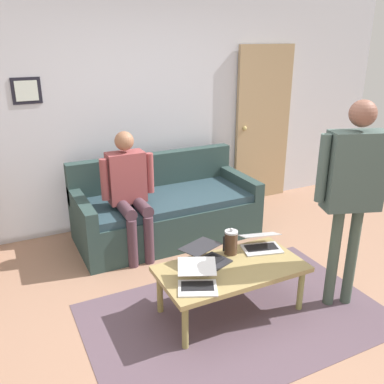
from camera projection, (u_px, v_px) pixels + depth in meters
name	position (u px, v px, depth m)	size (l,w,h in m)	color
ground_plane	(235.00, 312.00, 3.50)	(7.68, 7.68, 0.00)	#9F745B
area_rug	(236.00, 316.00, 3.43)	(2.38, 1.51, 0.01)	#594551
back_wall	(139.00, 109.00, 4.87)	(7.04, 0.11, 2.70)	silver
interior_door	(263.00, 125.00, 5.61)	(0.82, 0.09, 2.05)	tan
couch	(165.00, 210.00, 4.74)	(1.97, 0.91, 0.88)	#2A3F3C
coffee_table	(231.00, 272.00, 3.39)	(1.18, 0.61, 0.41)	#9D8752
laptop_left	(206.00, 257.00, 3.43)	(0.41, 0.42, 0.13)	#28282D
laptop_center	(261.00, 244.00, 3.66)	(0.39, 0.35, 0.14)	silver
laptop_right	(197.00, 280.00, 3.11)	(0.40, 0.43, 0.14)	silver
french_press	(231.00, 242.00, 3.55)	(0.13, 0.11, 0.24)	#4C3323
person_standing	(353.00, 181.00, 3.24)	(0.59, 0.33, 1.72)	#425247
person_seated	(129.00, 187.00, 4.20)	(0.55, 0.51, 1.28)	#4C323C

